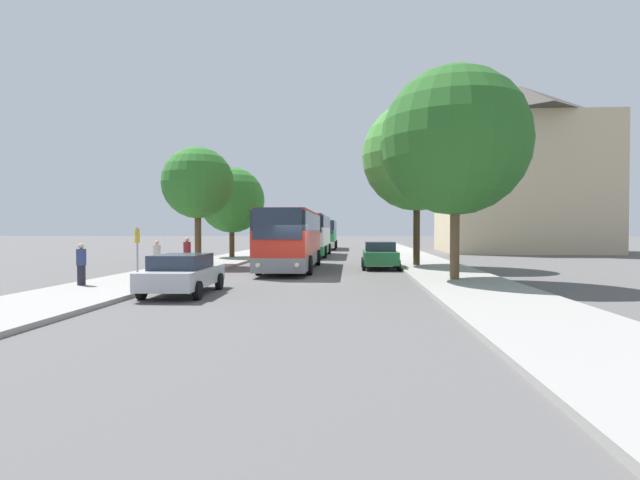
{
  "coord_description": "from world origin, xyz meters",
  "views": [
    {
      "loc": [
        2.39,
        -23.02,
        2.29
      ],
      "look_at": [
        -0.14,
        13.39,
        1.53
      ],
      "focal_mm": 28.0,
      "sensor_mm": 36.0,
      "label": 1
    }
  ],
  "objects_px": {
    "tree_right_near": "(417,156)",
    "bus_middle": "(313,234)",
    "bus_rear": "(325,234)",
    "pedestrian_walking_back": "(81,264)",
    "tree_left_far": "(198,183)",
    "tree_right_mid": "(455,141)",
    "parked_car_left_curb": "(183,273)",
    "tree_left_near": "(232,200)",
    "bus_front": "(292,239)",
    "parked_car_right_near": "(380,255)",
    "pedestrian_waiting_far": "(187,255)",
    "bus_stop_sign": "(137,247)",
    "pedestrian_waiting_near": "(157,257)"
  },
  "relations": [
    {
      "from": "tree_right_near",
      "to": "bus_middle",
      "type": "bearing_deg",
      "value": 120.58
    },
    {
      "from": "bus_rear",
      "to": "pedestrian_walking_back",
      "type": "distance_m",
      "value": 40.9
    },
    {
      "from": "tree_left_far",
      "to": "tree_right_mid",
      "type": "relative_size",
      "value": 0.79
    },
    {
      "from": "parked_car_left_curb",
      "to": "tree_right_near",
      "type": "xyz_separation_m",
      "value": [
        9.82,
        13.31,
        5.98
      ]
    },
    {
      "from": "tree_left_near",
      "to": "tree_left_far",
      "type": "xyz_separation_m",
      "value": [
        -0.03,
        -8.39,
        0.56
      ]
    },
    {
      "from": "bus_rear",
      "to": "pedestrian_walking_back",
      "type": "relative_size",
      "value": 6.94
    },
    {
      "from": "bus_front",
      "to": "parked_car_right_near",
      "type": "relative_size",
      "value": 2.81
    },
    {
      "from": "pedestrian_waiting_far",
      "to": "bus_stop_sign",
      "type": "bearing_deg",
      "value": -29.14
    },
    {
      "from": "parked_car_right_near",
      "to": "pedestrian_walking_back",
      "type": "distance_m",
      "value": 16.1
    },
    {
      "from": "parked_car_left_curb",
      "to": "pedestrian_walking_back",
      "type": "relative_size",
      "value": 2.91
    },
    {
      "from": "pedestrian_waiting_far",
      "to": "bus_front",
      "type": "bearing_deg",
      "value": 120.23
    },
    {
      "from": "bus_front",
      "to": "tree_left_far",
      "type": "distance_m",
      "value": 7.19
    },
    {
      "from": "bus_rear",
      "to": "tree_right_mid",
      "type": "xyz_separation_m",
      "value": [
        7.82,
        -36.91,
        4.32
      ]
    },
    {
      "from": "bus_middle",
      "to": "tree_left_far",
      "type": "xyz_separation_m",
      "value": [
        -6.01,
        -12.9,
        3.27
      ]
    },
    {
      "from": "parked_car_right_near",
      "to": "pedestrian_waiting_near",
      "type": "bearing_deg",
      "value": 25.13
    },
    {
      "from": "pedestrian_waiting_far",
      "to": "tree_left_near",
      "type": "distance_m",
      "value": 15.03
    },
    {
      "from": "parked_car_right_near",
      "to": "tree_right_near",
      "type": "relative_size",
      "value": 0.42
    },
    {
      "from": "bus_front",
      "to": "tree_right_near",
      "type": "relative_size",
      "value": 1.17
    },
    {
      "from": "parked_car_right_near",
      "to": "tree_right_near",
      "type": "bearing_deg",
      "value": -149.89
    },
    {
      "from": "pedestrian_waiting_near",
      "to": "tree_right_mid",
      "type": "bearing_deg",
      "value": -178.17
    },
    {
      "from": "tree_left_near",
      "to": "tree_right_mid",
      "type": "distance_m",
      "value": 21.79
    },
    {
      "from": "bus_front",
      "to": "tree_left_far",
      "type": "bearing_deg",
      "value": 162.28
    },
    {
      "from": "parked_car_left_curb",
      "to": "tree_left_near",
      "type": "relative_size",
      "value": 0.66
    },
    {
      "from": "bus_middle",
      "to": "tree_right_mid",
      "type": "xyz_separation_m",
      "value": [
        7.95,
        -21.2,
        4.21
      ]
    },
    {
      "from": "bus_middle",
      "to": "bus_stop_sign",
      "type": "distance_m",
      "value": 23.11
    },
    {
      "from": "tree_left_near",
      "to": "tree_left_far",
      "type": "height_order",
      "value": "tree_left_far"
    },
    {
      "from": "tree_right_near",
      "to": "pedestrian_waiting_far",
      "type": "bearing_deg",
      "value": -151.36
    },
    {
      "from": "parked_car_right_near",
      "to": "tree_left_near",
      "type": "bearing_deg",
      "value": -40.11
    },
    {
      "from": "bus_front",
      "to": "tree_right_mid",
      "type": "xyz_separation_m",
      "value": [
        7.9,
        -6.43,
        4.32
      ]
    },
    {
      "from": "pedestrian_waiting_near",
      "to": "pedestrian_waiting_far",
      "type": "distance_m",
      "value": 1.51
    },
    {
      "from": "pedestrian_waiting_near",
      "to": "tree_left_far",
      "type": "bearing_deg",
      "value": -80.57
    },
    {
      "from": "parked_car_right_near",
      "to": "parked_car_left_curb",
      "type": "bearing_deg",
      "value": 57.73
    },
    {
      "from": "bus_middle",
      "to": "pedestrian_walking_back",
      "type": "distance_m",
      "value": 25.54
    },
    {
      "from": "tree_left_near",
      "to": "pedestrian_waiting_near",
      "type": "bearing_deg",
      "value": -90.48
    },
    {
      "from": "bus_rear",
      "to": "tree_right_near",
      "type": "bearing_deg",
      "value": -76.31
    },
    {
      "from": "bus_middle",
      "to": "pedestrian_waiting_near",
      "type": "height_order",
      "value": "bus_middle"
    },
    {
      "from": "tree_right_mid",
      "to": "tree_left_far",
      "type": "bearing_deg",
      "value": 149.27
    },
    {
      "from": "pedestrian_walking_back",
      "to": "tree_left_far",
      "type": "bearing_deg",
      "value": 62.99
    },
    {
      "from": "bus_rear",
      "to": "tree_left_near",
      "type": "bearing_deg",
      "value": -107.55
    },
    {
      "from": "pedestrian_waiting_far",
      "to": "tree_right_mid",
      "type": "height_order",
      "value": "tree_right_mid"
    },
    {
      "from": "bus_middle",
      "to": "tree_right_near",
      "type": "bearing_deg",
      "value": -59.33
    },
    {
      "from": "parked_car_left_curb",
      "to": "pedestrian_waiting_near",
      "type": "height_order",
      "value": "pedestrian_waiting_near"
    },
    {
      "from": "bus_front",
      "to": "tree_right_near",
      "type": "height_order",
      "value": "tree_right_near"
    },
    {
      "from": "pedestrian_waiting_near",
      "to": "pedestrian_waiting_far",
      "type": "xyz_separation_m",
      "value": [
        1.51,
        0.06,
        0.09
      ]
    },
    {
      "from": "pedestrian_walking_back",
      "to": "tree_right_mid",
      "type": "distance_m",
      "value": 16.04
    },
    {
      "from": "pedestrian_waiting_far",
      "to": "tree_left_near",
      "type": "height_order",
      "value": "tree_left_near"
    },
    {
      "from": "parked_car_left_curb",
      "to": "tree_right_near",
      "type": "relative_size",
      "value": 0.47
    },
    {
      "from": "pedestrian_waiting_near",
      "to": "tree_right_near",
      "type": "relative_size",
      "value": 0.16
    },
    {
      "from": "bus_rear",
      "to": "parked_car_left_curb",
      "type": "bearing_deg",
      "value": -94.26
    },
    {
      "from": "parked_car_left_curb",
      "to": "pedestrian_waiting_near",
      "type": "xyz_separation_m",
      "value": [
        -3.67,
        6.71,
        0.2
      ]
    }
  ]
}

